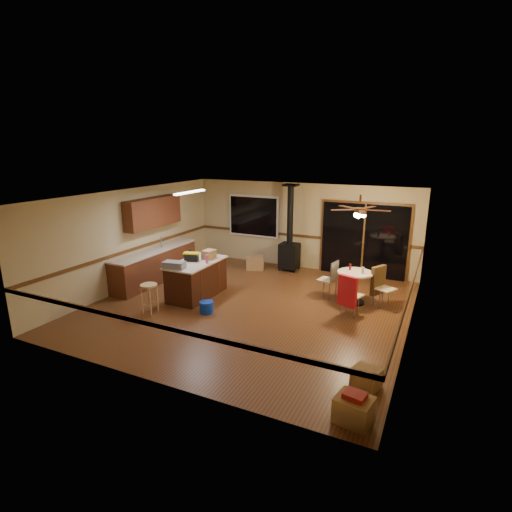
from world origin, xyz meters
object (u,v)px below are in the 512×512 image
Objects in this scene: dining_table at (355,282)px; chair_right at (379,281)px; bar_stool at (150,299)px; chair_near at (348,291)px; box_corner_a at (354,410)px; box_corner_b at (366,378)px; toolbox_black at (191,257)px; toolbox_grey at (174,265)px; chair_left at (331,275)px; box_under_window at (255,263)px; wood_stove at (289,247)px; blue_bucket at (207,307)px; kitchen_island at (197,279)px.

chair_right reaches higher than dining_table.
bar_stool is 0.97× the size of chair_near.
box_corner_a is at bearing -19.23° from bar_stool.
chair_near is 2.74m from box_corner_b.
chair_near reaches higher than dining_table.
box_corner_a is at bearing -33.11° from toolbox_black.
chair_near is at bearing 104.65° from box_corner_a.
chair_near is (3.86, 1.04, -0.38)m from toolbox_grey.
chair_left is 0.98× the size of box_under_window.
chair_left reaches higher than box_corner_a.
box_corner_b is at bearing -74.57° from dining_table.
box_corner_b is (3.30, -5.23, -0.57)m from wood_stove.
toolbox_black is 2.83m from box_under_window.
wood_stove is 2.47m from chair_left.
blue_bucket is (0.94, -0.13, -0.85)m from toolbox_grey.
blue_bucket is 3.55m from dining_table.
dining_table reaches higher than bar_stool.
chair_left is at bearing -177.17° from chair_right.
wood_stove is 6.98m from box_corner_a.
chair_left is at bearing -44.45° from wood_stove.
wood_stove is at bearing 150.03° from chair_right.
toolbox_black reaches higher than box_corner_a.
bar_stool is 5.26m from box_corner_a.
toolbox_black is at bearing 80.35° from bar_stool.
chair_right is 1.45× the size of box_corner_a.
blue_bucket is (0.78, -0.79, -0.32)m from kitchen_island.
kitchen_island reaches higher than box_under_window.
box_corner_a is (4.76, -2.42, -0.79)m from toolbox_grey.
kitchen_island is 3.33m from wood_stove.
chair_right is 1.34× the size of box_under_window.
chair_near is (0.04, -0.87, 0.07)m from dining_table.
box_under_window is at bearing 83.00° from kitchen_island.
chair_right is at bearing 63.84° from chair_near.
box_under_window is 1.31× the size of box_corner_b.
bar_stool is at bearing -99.65° from toolbox_black.
blue_bucket is 0.45× the size of chair_right.
blue_bucket is 4.07m from box_corner_b.
wood_stove is at bearing 131.84° from chair_near.
dining_table is (3.79, 1.24, -0.46)m from toolbox_black.
chair_right is (4.35, 2.05, -0.38)m from toolbox_grey.
toolbox_black is 3.48m from chair_left.
toolbox_grey is 0.67m from toolbox_black.
bar_stool is 2.14× the size of blue_bucket.
box_corner_b is at bearing -17.66° from toolbox_grey.
chair_right reaches higher than kitchen_island.
box_under_window is at bearing 80.20° from bar_stool.
dining_table is 1.19× the size of chair_right.
kitchen_island is at bearing -97.00° from box_under_window.
box_under_window is (-0.45, 3.48, 0.08)m from blue_bucket.
chair_near reaches higher than box_under_window.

